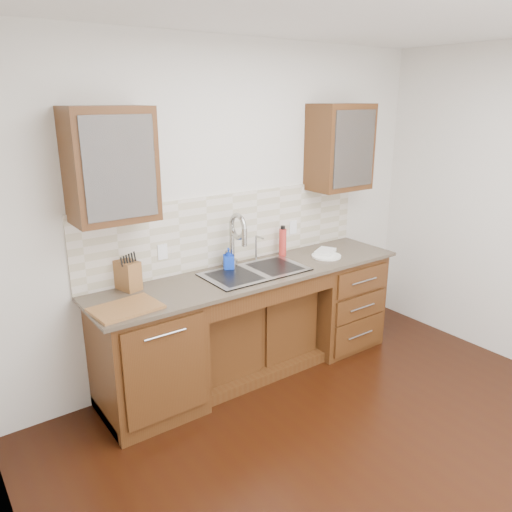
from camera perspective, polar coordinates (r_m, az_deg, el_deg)
ground at (r=3.59m, az=14.33°, el=-22.86°), size 4.00×3.50×0.10m
wall_back at (r=4.19m, az=-3.21°, el=5.26°), size 4.00×0.10×2.70m
base_cabinet_left at (r=3.80m, az=-12.32°, el=-11.24°), size 0.70×0.62×0.88m
base_cabinet_center at (r=4.31m, az=-1.02°, el=-8.47°), size 1.20×0.44×0.70m
base_cabinet_right at (r=4.77m, az=9.05°, el=-4.85°), size 0.70×0.62×0.88m
countertop at (r=4.02m, az=-0.21°, el=-2.02°), size 2.70×0.65×0.03m
backsplash at (r=4.18m, az=-2.72°, el=3.17°), size 2.70×0.02×0.59m
sink at (r=4.03m, az=-0.08°, el=-3.01°), size 0.84×0.46×0.19m
faucet at (r=4.09m, az=-2.77°, el=1.46°), size 0.04×0.04×0.40m
filter_tap at (r=4.25m, az=0.00°, el=1.00°), size 0.02×0.02×0.24m
upper_cabinet_left at (r=3.46m, az=-16.32°, el=9.93°), size 0.55×0.34×0.75m
upper_cabinet_right at (r=4.60m, az=9.55°, el=12.15°), size 0.55×0.34×0.75m
outlet_left at (r=3.89m, az=-10.65°, el=0.47°), size 0.08×0.01×0.12m
outlet_right at (r=4.56m, az=4.24°, el=3.29°), size 0.08×0.01×0.12m
soap_bottle at (r=4.05m, az=-3.15°, el=-0.34°), size 0.11×0.11×0.18m
water_bottle at (r=4.39m, az=3.06°, el=1.55°), size 0.07×0.07×0.24m
plate at (r=4.43m, az=8.04°, el=0.00°), size 0.34×0.34×0.01m
dish_towel at (r=4.48m, az=7.93°, el=0.53°), size 0.24×0.22×0.03m
knife_block at (r=3.74m, az=-14.47°, el=-2.12°), size 0.16×0.22×0.21m
cutting_board at (r=3.42m, az=-14.65°, el=-5.79°), size 0.46×0.34×0.02m
cup_left_a at (r=3.43m, az=-17.93°, el=8.90°), size 0.16×0.16×0.10m
cup_left_b at (r=3.51m, az=-14.43°, el=9.23°), size 0.10×0.10×0.09m
cup_right_a at (r=4.54m, az=8.58°, el=11.50°), size 0.13×0.13×0.10m
cup_right_b at (r=4.64m, az=9.91°, el=11.52°), size 0.13×0.13×0.10m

